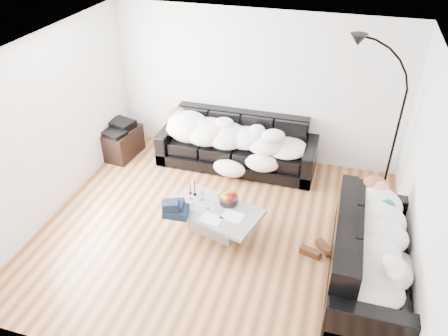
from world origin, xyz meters
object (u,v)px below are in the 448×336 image
(av_cabinet, at_px, (121,142))
(candle_left, at_px, (190,188))
(sofa_right, at_px, (373,252))
(wine_glass_a, at_px, (202,194))
(candle_right, at_px, (195,188))
(wine_glass_b, at_px, (192,200))
(stereo, at_px, (119,127))
(floor_lamp, at_px, (396,134))
(coffee_table, at_px, (215,219))
(sleeper_right, at_px, (376,240))
(shoes, at_px, (317,250))
(wine_glass_c, at_px, (208,204))
(sleeper_back, at_px, (237,134))
(fruit_bowl, at_px, (228,198))
(sofa_back, at_px, (237,143))

(av_cabinet, bearing_deg, candle_left, -28.27)
(sofa_right, bearing_deg, wine_glass_a, 77.77)
(candle_right, bearing_deg, wine_glass_b, -81.17)
(stereo, height_order, floor_lamp, floor_lamp)
(coffee_table, xyz_separation_m, stereo, (-2.25, 1.51, 0.39))
(candle_left, bearing_deg, sleeper_right, -13.07)
(candle_left, height_order, shoes, candle_left)
(av_cabinet, xyz_separation_m, stereo, (0.00, 0.00, 0.32))
(wine_glass_b, bearing_deg, av_cabinet, 141.88)
(sofa_right, relative_size, candle_left, 10.39)
(wine_glass_c, xyz_separation_m, av_cabinet, (-2.15, 1.52, -0.19))
(stereo, bearing_deg, wine_glass_b, -21.88)
(shoes, bearing_deg, sleeper_right, 3.46)
(sleeper_back, distance_m, sleeper_right, 3.07)
(sleeper_back, relative_size, fruit_bowl, 8.25)
(sleeper_right, distance_m, fruit_bowl, 2.07)
(sleeper_back, height_order, candle_left, sleeper_back)
(shoes, bearing_deg, floor_lamp, 89.28)
(av_cabinet, bearing_deg, sleeper_back, 12.51)
(coffee_table, relative_size, fruit_bowl, 4.60)
(candle_left, bearing_deg, floor_lamp, 25.54)
(wine_glass_a, bearing_deg, candle_left, 158.05)
(wine_glass_a, xyz_separation_m, av_cabinet, (-2.01, 1.34, -0.21))
(sofa_right, height_order, shoes, sofa_right)
(sofa_back, bearing_deg, coffee_table, -85.24)
(sofa_right, bearing_deg, candle_right, 76.76)
(coffee_table, height_order, shoes, coffee_table)
(shoes, relative_size, floor_lamp, 0.21)
(sofa_right, xyz_separation_m, shoes, (-0.66, 0.29, -0.40))
(wine_glass_b, bearing_deg, sleeper_back, 83.55)
(wine_glass_c, bearing_deg, shoes, -1.75)
(sofa_back, xyz_separation_m, sleeper_back, (0.00, -0.05, 0.21))
(candle_right, relative_size, shoes, 0.54)
(sleeper_right, xyz_separation_m, candle_right, (-2.50, 0.59, -0.16))
(sleeper_back, xyz_separation_m, fruit_bowl, (0.29, -1.52, -0.19))
(sofa_right, relative_size, floor_lamp, 1.01)
(coffee_table, xyz_separation_m, candle_left, (-0.45, 0.25, 0.29))
(fruit_bowl, relative_size, candle_left, 1.29)
(wine_glass_a, relative_size, candle_left, 0.87)
(shoes, bearing_deg, stereo, -175.81)
(wine_glass_a, height_order, av_cabinet, wine_glass_a)
(candle_left, relative_size, shoes, 0.46)
(wine_glass_b, distance_m, wine_glass_c, 0.25)
(av_cabinet, bearing_deg, sofa_right, -16.27)
(sleeper_right, relative_size, fruit_bowl, 6.93)
(sleeper_back, relative_size, wine_glass_c, 15.16)
(sleeper_right, relative_size, candle_left, 8.91)
(av_cabinet, bearing_deg, sleeper_right, -16.27)
(shoes, bearing_deg, candle_right, -162.12)
(sofa_right, xyz_separation_m, floor_lamp, (0.20, 1.92, 0.65))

